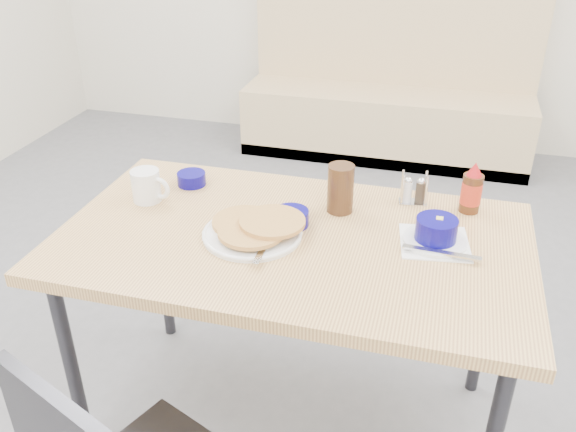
% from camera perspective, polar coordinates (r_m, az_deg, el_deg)
% --- Properties ---
extents(booth_bench, '(1.90, 0.56, 1.22)m').
position_cam_1_polar(booth_bench, '(4.28, 9.30, 10.44)').
color(booth_bench, tan).
rests_on(booth_bench, ground).
extents(dining_table, '(1.40, 0.80, 0.76)m').
position_cam_1_polar(dining_table, '(1.85, 0.41, -3.51)').
color(dining_table, '#DEB466').
rests_on(dining_table, ground).
extents(pancake_plate, '(0.30, 0.32, 0.05)m').
position_cam_1_polar(pancake_plate, '(1.81, -3.18, -1.24)').
color(pancake_plate, white).
rests_on(pancake_plate, dining_table).
extents(coffee_mug, '(0.14, 0.09, 0.11)m').
position_cam_1_polar(coffee_mug, '(2.04, -13.03, 2.79)').
color(coffee_mug, white).
rests_on(coffee_mug, dining_table).
extents(grits_setting, '(0.24, 0.22, 0.08)m').
position_cam_1_polar(grits_setting, '(1.81, 13.67, -1.57)').
color(grits_setting, white).
rests_on(grits_setting, dining_table).
extents(creamer_bowl, '(0.10, 0.10, 0.04)m').
position_cam_1_polar(creamer_bowl, '(2.14, -9.02, 3.46)').
color(creamer_bowl, '#080465').
rests_on(creamer_bowl, dining_table).
extents(butter_bowl, '(0.11, 0.11, 0.05)m').
position_cam_1_polar(butter_bowl, '(1.86, 0.29, -0.17)').
color(butter_bowl, '#080465').
rests_on(butter_bowl, dining_table).
extents(amber_tumbler, '(0.11, 0.11, 0.16)m').
position_cam_1_polar(amber_tumbler, '(1.93, 4.94, 2.57)').
color(amber_tumbler, '#3D2413').
rests_on(amber_tumbler, dining_table).
extents(condiment_caddy, '(0.10, 0.06, 0.11)m').
position_cam_1_polar(condiment_caddy, '(2.03, 11.67, 2.19)').
color(condiment_caddy, silver).
rests_on(condiment_caddy, dining_table).
extents(syrup_bottle, '(0.06, 0.06, 0.17)m').
position_cam_1_polar(syrup_bottle, '(2.00, 16.80, 2.30)').
color(syrup_bottle, '#47230F').
rests_on(syrup_bottle, dining_table).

